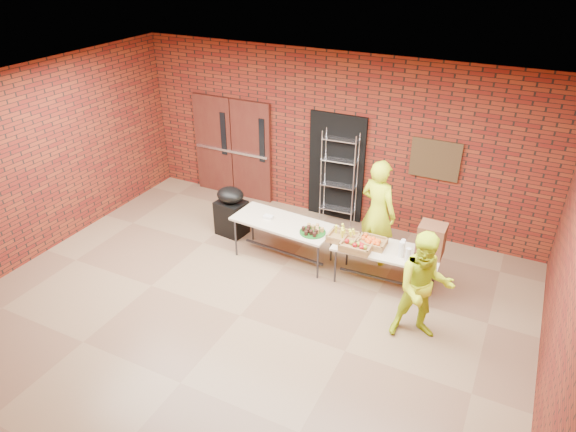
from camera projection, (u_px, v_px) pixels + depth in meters
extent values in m
cube|color=brown|center=(240.00, 317.00, 7.58)|extent=(8.00, 7.00, 0.04)
cube|color=silver|center=(228.00, 101.00, 6.01)|extent=(8.00, 7.00, 0.04)
cube|color=maroon|center=(334.00, 138.00, 9.56)|extent=(8.00, 0.04, 3.20)
cube|color=maroon|center=(0.00, 418.00, 4.04)|extent=(8.00, 0.04, 3.20)
cube|color=maroon|center=(24.00, 168.00, 8.36)|extent=(0.04, 7.00, 3.20)
cube|color=maroon|center=(571.00, 307.00, 5.23)|extent=(0.04, 7.00, 3.20)
cube|color=#4C1F15|center=(214.00, 145.00, 10.79)|extent=(0.88, 0.08, 2.10)
cube|color=#4C1F15|center=(251.00, 152.00, 10.44)|extent=(0.88, 0.08, 2.10)
cube|color=black|center=(223.00, 134.00, 10.50)|extent=(0.12, 0.02, 0.90)
cube|color=black|center=(262.00, 141.00, 10.15)|extent=(0.12, 0.02, 0.90)
cube|color=silver|center=(231.00, 151.00, 10.59)|extent=(1.70, 0.04, 0.05)
cube|color=black|center=(336.00, 168.00, 9.74)|extent=(1.10, 0.06, 2.10)
cube|color=#403019|center=(435.00, 160.00, 8.79)|extent=(0.85, 0.04, 0.70)
cube|color=#C6B597|center=(283.00, 223.00, 8.59)|extent=(1.79, 0.85, 0.04)
cube|color=#333339|center=(283.00, 252.00, 8.87)|extent=(1.54, 0.15, 0.03)
cylinder|color=#333339|center=(252.00, 224.00, 9.29)|extent=(0.03, 0.03, 0.68)
cylinder|color=#333339|center=(331.00, 244.00, 8.69)|extent=(0.03, 0.03, 0.68)
cylinder|color=#333339|center=(236.00, 238.00, 8.84)|extent=(0.03, 0.03, 0.68)
cylinder|color=#333339|center=(318.00, 261.00, 8.24)|extent=(0.03, 0.03, 0.68)
cube|color=#C6B597|center=(387.00, 250.00, 7.93)|extent=(1.66, 0.75, 0.04)
cube|color=#333339|center=(383.00, 279.00, 8.19)|extent=(1.45, 0.10, 0.03)
cylinder|color=#333339|center=(347.00, 249.00, 8.59)|extent=(0.03, 0.03, 0.64)
cylinder|color=#333339|center=(435.00, 271.00, 8.02)|extent=(0.03, 0.03, 0.64)
cylinder|color=#333339|center=(335.00, 265.00, 8.16)|extent=(0.03, 0.03, 0.64)
cylinder|color=#333339|center=(427.00, 290.00, 7.59)|extent=(0.03, 0.03, 0.64)
cube|color=#A27C41|center=(343.00, 238.00, 8.13)|extent=(0.47, 0.36, 0.07)
cube|color=#A27C41|center=(372.00, 243.00, 8.00)|extent=(0.43, 0.33, 0.07)
cube|color=#A27C41|center=(356.00, 247.00, 7.91)|extent=(0.48, 0.37, 0.07)
cylinder|color=#165217|center=(313.00, 232.00, 8.27)|extent=(0.43, 0.43, 0.02)
cube|color=silver|center=(268.00, 217.00, 8.68)|extent=(0.16, 0.11, 0.05)
cube|color=brown|center=(431.00, 240.00, 7.67)|extent=(0.39, 0.35, 0.51)
cylinder|color=silver|center=(401.00, 249.00, 7.68)|extent=(0.09, 0.09, 0.26)
cylinder|color=silver|center=(408.00, 255.00, 7.58)|extent=(0.07, 0.07, 0.22)
cylinder|color=silver|center=(403.00, 246.00, 7.81)|extent=(0.07, 0.07, 0.21)
cube|color=black|center=(232.00, 218.00, 9.51)|extent=(0.56, 0.48, 0.66)
ellipsoid|color=black|center=(230.00, 195.00, 9.28)|extent=(0.55, 0.49, 0.28)
imported|color=#C9E619|center=(378.00, 212.00, 8.44)|extent=(0.78, 0.65, 1.84)
imported|color=#C9E619|center=(424.00, 287.00, 6.83)|extent=(0.97, 0.87, 1.63)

